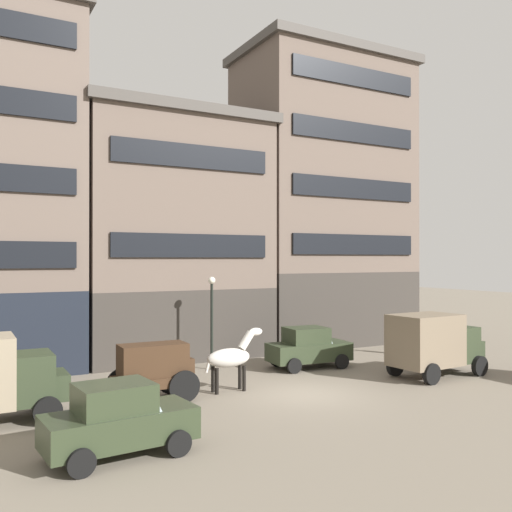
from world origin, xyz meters
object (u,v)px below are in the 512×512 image
Objects in this scene: draft_horse at (231,357)px; sedan_light at (119,420)px; cargo_wagon at (154,368)px; streetlamp_curbside at (212,309)px; pedestrian_officer at (410,336)px; delivery_truck_near at (435,342)px; sedan_dark at (308,348)px.

sedan_light is (-5.41, -4.73, -0.36)m from draft_horse.
cargo_wagon is 5.85m from streetlamp_curbside.
pedestrian_officer is (11.44, 2.56, -0.29)m from draft_horse.
streetlamp_curbside is (6.42, 8.77, 1.76)m from sedan_light.
draft_horse reaches higher than pedestrian_officer.
pedestrian_officer is 10.67m from streetlamp_curbside.
delivery_truck_near reaches higher than sedan_light.
pedestrian_officer is at bearing 2.39° from sedan_dark.
sedan_light reaches higher than pedestrian_officer.
streetlamp_curbside is at bearing 75.98° from draft_horse.
streetlamp_curbside reaches higher than delivery_truck_near.
sedan_light is 0.93× the size of streetlamp_curbside.
delivery_truck_near is 1.16× the size of sedan_light.
draft_horse is 0.61× the size of sedan_dark.
streetlamp_curbside is at bearing 45.54° from cargo_wagon.
streetlamp_curbside is (-3.99, 1.74, 1.76)m from sedan_dark.
delivery_truck_near reaches higher than pedestrian_officer.
delivery_truck_near reaches higher than draft_horse.
sedan_light is at bearing -126.23° from streetlamp_curbside.
delivery_truck_near reaches higher than cargo_wagon.
draft_horse is at bearing -167.37° from pedestrian_officer.
sedan_dark is (4.99, 2.30, -0.36)m from draft_horse.
streetlamp_curbside is at bearing 53.77° from sedan_light.
cargo_wagon is 0.77× the size of sedan_light.
sedan_light is at bearing -138.85° from draft_horse.
draft_horse is 7.20m from sedan_light.
cargo_wagon reaches higher than pedestrian_officer.
pedestrian_officer is at bearing 56.77° from delivery_truck_near.
delivery_truck_near is at bearing -123.23° from pedestrian_officer.
pedestrian_officer is at bearing 23.41° from sedan_light.
sedan_dark is at bearing 34.03° from sedan_light.
pedestrian_officer is at bearing -8.01° from streetlamp_curbside.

